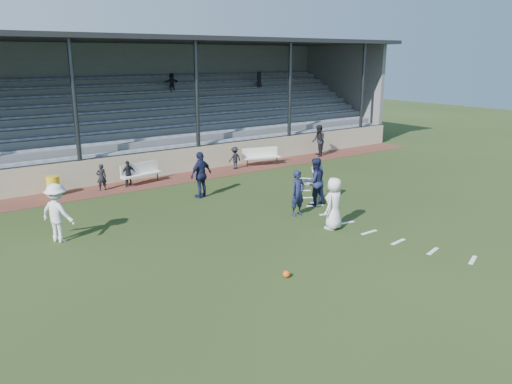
# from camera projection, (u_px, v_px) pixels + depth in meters

# --- Properties ---
(ground) EXTENTS (90.00, 90.00, 0.00)m
(ground) POSITION_uv_depth(u_px,v_px,m) (305.00, 251.00, 14.99)
(ground) COLOR #243515
(ground) RESTS_ON ground
(cinder_track) EXTENTS (34.00, 2.00, 0.02)m
(cinder_track) POSITION_uv_depth(u_px,v_px,m) (155.00, 182.00, 23.18)
(cinder_track) COLOR #542A21
(cinder_track) RESTS_ON ground
(retaining_wall) EXTENTS (34.00, 0.18, 1.20)m
(retaining_wall) POSITION_uv_depth(u_px,v_px,m) (145.00, 166.00, 23.85)
(retaining_wall) COLOR tan
(retaining_wall) RESTS_ON ground
(bench_left) EXTENTS (2.04, 0.83, 0.95)m
(bench_left) POSITION_uv_depth(u_px,v_px,m) (141.00, 171.00, 22.74)
(bench_left) COLOR silver
(bench_left) RESTS_ON cinder_track
(bench_right) EXTENTS (2.04, 0.94, 0.95)m
(bench_right) POSITION_uv_depth(u_px,v_px,m) (261.00, 155.00, 26.56)
(bench_right) COLOR silver
(bench_right) RESTS_ON cinder_track
(trash_bin) EXTENTS (0.52, 0.52, 0.83)m
(trash_bin) POSITION_uv_depth(u_px,v_px,m) (53.00, 186.00, 20.76)
(trash_bin) COLOR gold
(trash_bin) RESTS_ON cinder_track
(football) EXTENTS (0.19, 0.19, 0.19)m
(football) POSITION_uv_depth(u_px,v_px,m) (286.00, 274.00, 13.20)
(football) COLOR #DE500D
(football) RESTS_ON ground
(player_white_lead) EXTENTS (1.01, 0.83, 1.78)m
(player_white_lead) POSITION_uv_depth(u_px,v_px,m) (334.00, 203.00, 16.74)
(player_white_lead) COLOR silver
(player_white_lead) RESTS_ON ground
(player_navy_lead) EXTENTS (0.64, 0.45, 1.70)m
(player_navy_lead) POSITION_uv_depth(u_px,v_px,m) (298.00, 193.00, 18.15)
(player_navy_lead) COLOR #151A3A
(player_navy_lead) RESTS_ON ground
(player_navy_mid) EXTENTS (1.01, 0.84, 1.87)m
(player_navy_mid) POSITION_uv_depth(u_px,v_px,m) (315.00, 181.00, 19.47)
(player_navy_mid) COLOR #151A3A
(player_navy_mid) RESTS_ON ground
(player_white_wing) EXTENTS (1.22, 1.40, 1.88)m
(player_white_wing) POSITION_uv_depth(u_px,v_px,m) (58.00, 213.00, 15.59)
(player_white_wing) COLOR silver
(player_white_wing) RESTS_ON ground
(player_navy_wing) EXTENTS (1.21, 0.77, 1.92)m
(player_navy_wing) POSITION_uv_depth(u_px,v_px,m) (201.00, 175.00, 20.48)
(player_navy_wing) COLOR #151A3A
(player_navy_wing) RESTS_ON ground
(player_white_back) EXTENTS (1.59, 1.18, 1.67)m
(player_white_back) POSITION_uv_depth(u_px,v_px,m) (317.00, 182.00, 19.78)
(player_white_back) COLOR silver
(player_white_back) RESTS_ON ground
(official) EXTENTS (1.03, 1.10, 1.81)m
(official) POSITION_uv_depth(u_px,v_px,m) (319.00, 141.00, 28.90)
(official) COLOR black
(official) RESTS_ON cinder_track
(sub_left_near) EXTENTS (0.46, 0.33, 1.18)m
(sub_left_near) POSITION_uv_depth(u_px,v_px,m) (101.00, 177.00, 21.54)
(sub_left_near) COLOR black
(sub_left_near) RESTS_ON cinder_track
(sub_left_far) EXTENTS (0.69, 0.35, 1.14)m
(sub_left_far) POSITION_uv_depth(u_px,v_px,m) (128.00, 173.00, 22.35)
(sub_left_far) COLOR black
(sub_left_far) RESTS_ON cinder_track
(sub_right) EXTENTS (0.79, 0.51, 1.15)m
(sub_right) POSITION_uv_depth(u_px,v_px,m) (235.00, 158.00, 25.68)
(sub_right) COLOR black
(sub_right) RESTS_ON cinder_track
(grandstand) EXTENTS (34.60, 9.00, 6.61)m
(grandstand) POSITION_uv_depth(u_px,v_px,m) (108.00, 122.00, 27.10)
(grandstand) COLOR slate
(grandstand) RESTS_ON ground
(penalty_arc) EXTENTS (3.89, 14.63, 0.01)m
(penalty_arc) POSITION_uv_depth(u_px,v_px,m) (394.00, 225.00, 17.32)
(penalty_arc) COLOR white
(penalty_arc) RESTS_ON ground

